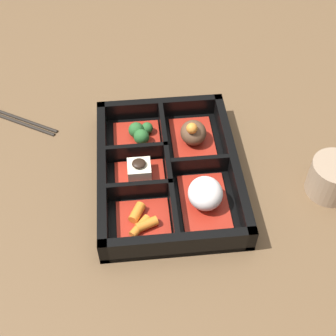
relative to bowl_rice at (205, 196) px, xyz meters
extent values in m
plane|color=brown|center=(-0.07, -0.05, -0.03)|extent=(3.00, 3.00, 0.00)
cube|color=black|center=(-0.07, -0.05, -0.03)|extent=(0.30, 0.23, 0.01)
cube|color=black|center=(-0.07, -0.16, -0.01)|extent=(0.30, 0.01, 0.04)
cube|color=black|center=(-0.07, 0.06, -0.01)|extent=(0.30, 0.01, 0.04)
cube|color=black|center=(-0.21, -0.05, -0.01)|extent=(0.01, 0.23, 0.04)
cube|color=black|center=(0.08, -0.05, -0.01)|extent=(0.01, 0.23, 0.04)
cube|color=black|center=(-0.07, -0.05, -0.01)|extent=(0.27, 0.01, 0.04)
cube|color=black|center=(-0.10, -0.10, -0.01)|extent=(0.01, 0.10, 0.04)
cube|color=black|center=(-0.02, -0.10, -0.01)|extent=(0.01, 0.10, 0.04)
cube|color=black|center=(-0.07, 0.00, -0.01)|extent=(0.01, 0.09, 0.04)
cube|color=maroon|center=(-0.13, 0.00, -0.02)|extent=(0.11, 0.07, 0.01)
ellipsoid|color=brown|center=(-0.13, 0.00, 0.00)|extent=(0.05, 0.04, 0.04)
sphere|color=orange|center=(-0.12, 0.00, 0.02)|extent=(0.02, 0.02, 0.02)
cube|color=maroon|center=(0.00, 0.00, -0.02)|extent=(0.11, 0.07, 0.01)
ellipsoid|color=silver|center=(0.00, 0.00, 0.01)|extent=(0.06, 0.05, 0.05)
cube|color=maroon|center=(-0.15, -0.10, -0.02)|extent=(0.08, 0.08, 0.01)
sphere|color=#265B28|center=(-0.14, -0.09, 0.00)|extent=(0.03, 0.03, 0.03)
sphere|color=#265B28|center=(-0.16, -0.08, -0.01)|extent=(0.02, 0.02, 0.02)
sphere|color=#265B28|center=(-0.16, -0.10, 0.00)|extent=(0.03, 0.03, 0.03)
cube|color=maroon|center=(-0.06, -0.10, -0.02)|extent=(0.06, 0.08, 0.01)
cube|color=beige|center=(-0.06, -0.10, -0.01)|extent=(0.04, 0.04, 0.02)
ellipsoid|color=black|center=(-0.06, -0.10, 0.01)|extent=(0.02, 0.02, 0.01)
cube|color=maroon|center=(0.02, -0.10, -0.02)|extent=(0.07, 0.08, 0.01)
cylinder|color=orange|center=(0.04, -0.10, -0.01)|extent=(0.04, 0.03, 0.01)
cylinder|color=orange|center=(0.04, -0.09, -0.01)|extent=(0.03, 0.04, 0.01)
cylinder|color=orange|center=(0.01, -0.11, -0.01)|extent=(0.03, 0.03, 0.02)
cylinder|color=gray|center=(-0.02, 0.21, 0.00)|extent=(0.08, 0.08, 0.06)
cylinder|color=black|center=(-0.25, -0.34, -0.03)|extent=(0.12, 0.20, 0.01)
cylinder|color=black|center=(-0.24, -0.34, -0.03)|extent=(0.12, 0.20, 0.01)
camera|label=1|loc=(0.42, -0.10, 0.57)|focal=50.00mm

